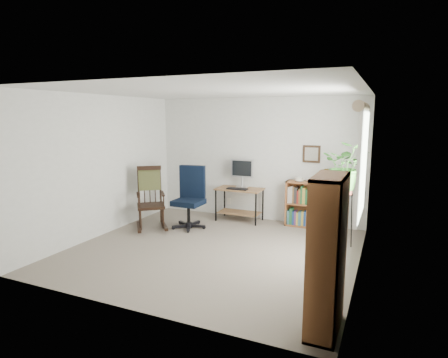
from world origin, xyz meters
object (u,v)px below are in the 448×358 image
at_px(office_chair, 188,197).
at_px(rocking_chair, 151,198).
at_px(desk, 239,204).
at_px(tall_bookshelf, 327,255).
at_px(low_bookshelf, 308,204).

height_order(office_chair, rocking_chair, same).
distance_m(desk, office_chair, 1.11).
xyz_separation_m(desk, tall_bookshelf, (2.17, -3.24, 0.43)).
xyz_separation_m(office_chair, tall_bookshelf, (2.84, -2.39, 0.18)).
bearing_deg(rocking_chair, desk, 3.00).
height_order(desk, tall_bookshelf, tall_bookshelf).
relative_size(office_chair, rocking_chair, 1.00).
bearing_deg(tall_bookshelf, low_bookshelf, 104.19).
bearing_deg(low_bookshelf, desk, -174.80).
bearing_deg(rocking_chair, tall_bookshelf, -69.70).
bearing_deg(desk, tall_bookshelf, -56.20).
relative_size(office_chair, low_bookshelf, 1.36).
bearing_deg(desk, office_chair, -128.52).
height_order(rocking_chair, low_bookshelf, rocking_chair).
relative_size(rocking_chair, tall_bookshelf, 0.76).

